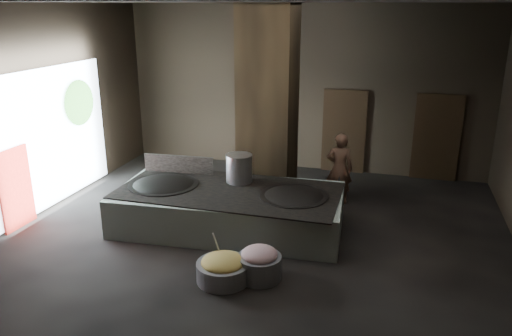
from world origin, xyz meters
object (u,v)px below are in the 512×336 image
(hearth_platform, at_px, (229,209))
(veg_basin, at_px, (223,271))
(cook, at_px, (339,168))
(stock_pot, at_px, (239,168))
(wok_right, at_px, (294,199))
(wok_left, at_px, (164,188))
(meat_basin, at_px, (259,267))

(hearth_platform, bearing_deg, veg_basin, -77.75)
(cook, bearing_deg, stock_pot, 31.23)
(stock_pot, xyz_separation_m, veg_basin, (0.54, -2.61, -0.96))
(wok_right, bearing_deg, stock_pot, 158.96)
(wok_left, relative_size, stock_pot, 2.42)
(stock_pot, distance_m, cook, 2.48)
(wok_right, xyz_separation_m, meat_basin, (-0.19, -1.86, -0.54))
(wok_right, distance_m, stock_pot, 1.44)
(veg_basin, bearing_deg, stock_pot, 101.72)
(stock_pot, height_order, meat_basin, stock_pot)
(hearth_platform, xyz_separation_m, veg_basin, (0.59, -2.06, -0.23))
(wok_right, bearing_deg, meat_basin, -95.97)
(wok_left, bearing_deg, wok_right, 2.05)
(wok_left, height_order, meat_basin, wok_left)
(meat_basin, bearing_deg, stock_pot, 115.15)
(cook, bearing_deg, wok_right, 65.69)
(wok_left, bearing_deg, meat_basin, -33.97)
(wok_left, height_order, wok_right, wok_left)
(veg_basin, bearing_deg, cook, 70.66)
(stock_pot, bearing_deg, wok_left, -158.20)
(hearth_platform, xyz_separation_m, stock_pot, (0.05, 0.55, 0.73))
(cook, bearing_deg, wok_left, 25.32)
(wok_right, distance_m, veg_basin, 2.31)
(hearth_platform, relative_size, wok_right, 3.41)
(stock_pot, distance_m, meat_basin, 2.76)
(hearth_platform, xyz_separation_m, meat_basin, (1.16, -1.81, -0.19))
(stock_pot, distance_m, veg_basin, 2.83)
(wok_right, relative_size, stock_pot, 2.25)
(veg_basin, bearing_deg, meat_basin, 23.86)
(wok_left, bearing_deg, veg_basin, -44.50)
(hearth_platform, distance_m, stock_pot, 0.91)
(wok_left, bearing_deg, stock_pot, 21.80)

